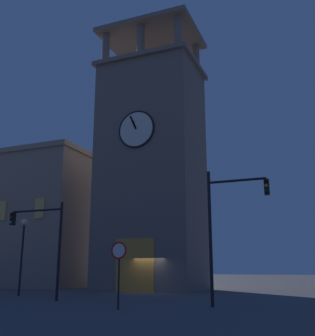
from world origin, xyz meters
TOP-DOWN VIEW (x-y plane):
  - ground_plane at (0.00, 0.00)m, footprint 200.00×200.00m
  - clocktower at (1.21, -2.82)m, footprint 8.93×6.94m
  - traffic_signal_near at (-8.17, 9.79)m, footprint 2.99×0.41m
  - traffic_signal_far at (2.72, 9.63)m, footprint 3.71×0.41m
  - street_lamp at (6.43, 6.94)m, footprint 0.44×0.44m
  - no_horn_sign at (-3.90, 12.70)m, footprint 0.78×0.14m

SIDE VIEW (x-z plane):
  - ground_plane at x=0.00m, z-range 0.00..0.00m
  - no_horn_sign at x=-3.90m, z-range 0.83..3.73m
  - street_lamp at x=6.43m, z-range 1.00..6.01m
  - traffic_signal_far at x=2.72m, z-range 0.94..6.41m
  - traffic_signal_near at x=-8.17m, z-range 0.92..7.36m
  - clocktower at x=1.21m, z-range -2.65..23.43m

